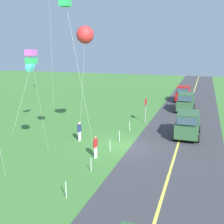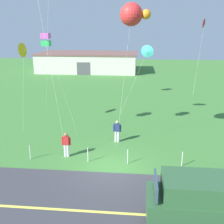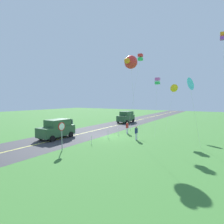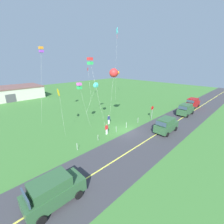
{
  "view_description": "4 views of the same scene",
  "coord_description": "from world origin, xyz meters",
  "px_view_note": "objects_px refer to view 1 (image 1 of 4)",
  "views": [
    {
      "loc": [
        -19.76,
        -5.66,
        7.55
      ],
      "look_at": [
        -0.31,
        0.94,
        2.76
      ],
      "focal_mm": 43.93,
      "sensor_mm": 36.0,
      "label": 1
    },
    {
      "loc": [
        1.43,
        -14.17,
        7.75
      ],
      "look_at": [
        -0.13,
        1.82,
        2.86
      ],
      "focal_mm": 43.92,
      "sensor_mm": 36.0,
      "label": 2
    },
    {
      "loc": [
        18.69,
        12.17,
        4.57
      ],
      "look_at": [
        -0.89,
        0.14,
        3.01
      ],
      "focal_mm": 29.02,
      "sensor_mm": 36.0,
      "label": 3
    },
    {
      "loc": [
        -16.7,
        -13.63,
        10.19
      ],
      "look_at": [
        -0.44,
        2.67,
        2.57
      ],
      "focal_mm": 24.11,
      "sensor_mm": 36.0,
      "label": 4
    }
  ],
  "objects_px": {
    "car_suv_foreground": "(188,124)",
    "kite_pink_drift": "(31,67)",
    "kite_orange_near": "(31,57)",
    "person_adult_companion": "(95,146)",
    "car_parked_east_near": "(186,102)",
    "car_parked_east_far": "(183,94)",
    "kite_red_low": "(85,35)",
    "stop_sign": "(146,106)",
    "person_adult_near": "(79,131)"
  },
  "relations": [
    {
      "from": "kite_pink_drift",
      "to": "car_parked_east_far",
      "type": "bearing_deg",
      "value": -33.97
    },
    {
      "from": "car_suv_foreground",
      "to": "person_adult_near",
      "type": "xyz_separation_m",
      "value": [
        -4.0,
        8.46,
        -0.29
      ]
    },
    {
      "from": "car_parked_east_far",
      "to": "person_adult_companion",
      "type": "relative_size",
      "value": 2.75
    },
    {
      "from": "car_parked_east_near",
      "to": "person_adult_near",
      "type": "bearing_deg",
      "value": 152.16
    },
    {
      "from": "kite_orange_near",
      "to": "person_adult_companion",
      "type": "bearing_deg",
      "value": -59.36
    },
    {
      "from": "car_parked_east_far",
      "to": "kite_pink_drift",
      "type": "xyz_separation_m",
      "value": [
        -18.65,
        12.56,
        4.74
      ]
    },
    {
      "from": "person_adult_near",
      "to": "kite_orange_near",
      "type": "xyz_separation_m",
      "value": [
        -4.99,
        0.75,
        6.17
      ]
    },
    {
      "from": "person_adult_near",
      "to": "person_adult_companion",
      "type": "bearing_deg",
      "value": -25.22
    },
    {
      "from": "car_parked_east_near",
      "to": "person_adult_companion",
      "type": "relative_size",
      "value": 2.75
    },
    {
      "from": "person_adult_near",
      "to": "kite_red_low",
      "type": "xyz_separation_m",
      "value": [
        0.92,
        -0.32,
        7.73
      ]
    },
    {
      "from": "stop_sign",
      "to": "person_adult_companion",
      "type": "height_order",
      "value": "stop_sign"
    },
    {
      "from": "car_parked_east_far",
      "to": "kite_orange_near",
      "type": "distance_m",
      "value": 27.42
    },
    {
      "from": "kite_orange_near",
      "to": "stop_sign",
      "type": "bearing_deg",
      "value": -21.15
    },
    {
      "from": "kite_red_low",
      "to": "kite_orange_near",
      "type": "xyz_separation_m",
      "value": [
        -5.91,
        1.07,
        -1.56
      ]
    },
    {
      "from": "stop_sign",
      "to": "kite_red_low",
      "type": "height_order",
      "value": "kite_red_low"
    },
    {
      "from": "person_adult_companion",
      "to": "stop_sign",
      "type": "bearing_deg",
      "value": -169.3
    },
    {
      "from": "car_parked_east_near",
      "to": "person_adult_near",
      "type": "xyz_separation_m",
      "value": [
        -14.3,
        7.55,
        -0.29
      ]
    },
    {
      "from": "car_parked_east_near",
      "to": "kite_red_low",
      "type": "relative_size",
      "value": 0.47
    },
    {
      "from": "kite_red_low",
      "to": "kite_pink_drift",
      "type": "relative_size",
      "value": 1.44
    },
    {
      "from": "kite_pink_drift",
      "to": "kite_orange_near",
      "type": "xyz_separation_m",
      "value": [
        -7.05,
        -5.03,
        1.14
      ]
    },
    {
      "from": "kite_red_low",
      "to": "kite_orange_near",
      "type": "relative_size",
      "value": 1.24
    },
    {
      "from": "kite_orange_near",
      "to": "kite_pink_drift",
      "type": "bearing_deg",
      "value": 35.51
    },
    {
      "from": "car_suv_foreground",
      "to": "kite_pink_drift",
      "type": "relative_size",
      "value": 0.68
    },
    {
      "from": "kite_red_low",
      "to": "kite_orange_near",
      "type": "distance_m",
      "value": 6.21
    },
    {
      "from": "stop_sign",
      "to": "person_adult_near",
      "type": "relative_size",
      "value": 1.6
    },
    {
      "from": "stop_sign",
      "to": "person_adult_companion",
      "type": "relative_size",
      "value": 1.6
    },
    {
      "from": "stop_sign",
      "to": "kite_pink_drift",
      "type": "distance_m",
      "value": 11.86
    },
    {
      "from": "person_adult_companion",
      "to": "kite_pink_drift",
      "type": "xyz_separation_m",
      "value": [
        5.04,
        8.44,
        5.03
      ]
    },
    {
      "from": "person_adult_companion",
      "to": "kite_pink_drift",
      "type": "distance_m",
      "value": 11.04
    },
    {
      "from": "person_adult_companion",
      "to": "kite_orange_near",
      "type": "relative_size",
      "value": 0.21
    },
    {
      "from": "car_parked_east_far",
      "to": "kite_pink_drift",
      "type": "distance_m",
      "value": 22.98
    },
    {
      "from": "car_suv_foreground",
      "to": "car_parked_east_near",
      "type": "height_order",
      "value": "same"
    },
    {
      "from": "kite_pink_drift",
      "to": "car_suv_foreground",
      "type": "bearing_deg",
      "value": -82.26
    },
    {
      "from": "person_adult_near",
      "to": "kite_pink_drift",
      "type": "height_order",
      "value": "kite_pink_drift"
    },
    {
      "from": "car_suv_foreground",
      "to": "kite_red_low",
      "type": "distance_m",
      "value": 11.45
    },
    {
      "from": "car_suv_foreground",
      "to": "person_adult_companion",
      "type": "relative_size",
      "value": 2.75
    },
    {
      "from": "car_parked_east_near",
      "to": "kite_orange_near",
      "type": "xyz_separation_m",
      "value": [
        -19.3,
        8.31,
        5.88
      ]
    },
    {
      "from": "car_parked_east_near",
      "to": "kite_pink_drift",
      "type": "relative_size",
      "value": 0.68
    },
    {
      "from": "car_suv_foreground",
      "to": "kite_red_low",
      "type": "relative_size",
      "value": 0.47
    },
    {
      "from": "stop_sign",
      "to": "kite_pink_drift",
      "type": "xyz_separation_m",
      "value": [
        -5.28,
        9.8,
        4.09
      ]
    },
    {
      "from": "person_adult_companion",
      "to": "car_suv_foreground",
      "type": "bearing_deg",
      "value": 158.47
    },
    {
      "from": "car_parked_east_near",
      "to": "kite_pink_drift",
      "type": "distance_m",
      "value": 18.72
    },
    {
      "from": "car_parked_east_far",
      "to": "kite_pink_drift",
      "type": "relative_size",
      "value": 0.68
    },
    {
      "from": "car_parked_east_far",
      "to": "car_parked_east_near",
      "type": "bearing_deg",
      "value": -173.08
    },
    {
      "from": "person_adult_companion",
      "to": "kite_red_low",
      "type": "height_order",
      "value": "kite_red_low"
    },
    {
      "from": "car_parked_east_far",
      "to": "kite_red_low",
      "type": "bearing_deg",
      "value": 161.93
    },
    {
      "from": "stop_sign",
      "to": "person_adult_near",
      "type": "height_order",
      "value": "stop_sign"
    },
    {
      "from": "kite_orange_near",
      "to": "kite_red_low",
      "type": "bearing_deg",
      "value": -10.29
    },
    {
      "from": "car_parked_east_far",
      "to": "person_adult_near",
      "type": "height_order",
      "value": "car_parked_east_far"
    },
    {
      "from": "person_adult_companion",
      "to": "kite_orange_near",
      "type": "bearing_deg",
      "value": -41.1
    }
  ]
}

